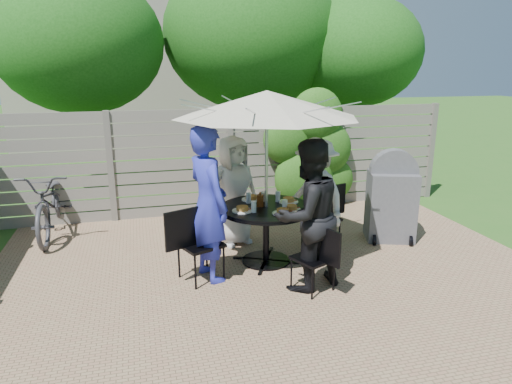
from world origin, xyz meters
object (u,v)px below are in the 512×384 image
object	(u,v)px
person_left	(208,204)
chair_left	(200,259)
patio_table	(266,224)
glass_left	(254,207)
person_right	(316,195)
plate_back	(251,198)
person_back	(234,191)
bicycle	(52,202)
umbrella	(267,104)
glass_front	(285,205)
plate_right	(289,200)
person_front	(308,216)
chair_back	(230,224)
plate_front	(283,212)
plate_extra	(292,208)
plate_left	(242,209)
syrup_jug	(260,200)
glass_back	(249,198)
glass_right	(278,196)
chair_right	(322,230)
bbq_grill	(391,200)
coffee_cup	(263,197)

from	to	relation	value
person_left	chair_left	bearing A→B (deg)	90.52
patio_table	glass_left	distance (m)	0.41
person_right	plate_back	bearing A→B (deg)	-113.45
person_back	glass_left	bearing A→B (deg)	-105.52
person_left	bicycle	distance (m)	3.02
person_back	glass_left	size ratio (longest dim) A/B	11.41
umbrella	bicycle	distance (m)	3.77
umbrella	glass_front	xyz separation A→B (m)	(0.18, -0.21, -1.23)
person_back	chair_left	distance (m)	1.37
plate_right	person_front	bearing A→B (deg)	-94.91
chair_back	glass_left	xyz separation A→B (m)	(0.09, -1.10, 0.59)
person_left	person_right	bearing A→B (deg)	-90.00
plate_front	plate_extra	world-z (taller)	same
plate_left	syrup_jug	size ratio (longest dim) A/B	1.62
patio_table	bicycle	size ratio (longest dim) A/B	0.76
plate_back	glass_back	bearing A→B (deg)	-117.72
glass_back	glass_right	size ratio (longest dim) A/B	1.00
umbrella	person_back	size ratio (longest dim) A/B	1.84
umbrella	chair_right	world-z (taller)	umbrella
glass_left	umbrella	bearing A→B (deg)	40.54
plate_left	glass_back	size ratio (longest dim) A/B	1.86
glass_back	glass_left	size ratio (longest dim) A/B	1.00
person_front	person_right	size ratio (longest dim) A/B	1.11
glass_left	glass_right	distance (m)	0.56
chair_back	person_back	distance (m)	0.56
chair_left	person_front	xyz separation A→B (m)	(1.18, -0.48, 0.60)
person_left	glass_front	world-z (taller)	person_left
chair_right	plate_extra	bearing A→B (deg)	21.11
person_back	plate_left	xyz separation A→B (m)	(-0.08, -0.90, 0.01)
bicycle	syrup_jug	bearing A→B (deg)	-31.36
chair_back	glass_right	distance (m)	1.08
bbq_grill	plate_right	bearing A→B (deg)	-153.60
chair_right	person_right	world-z (taller)	person_right
person_back	bicycle	distance (m)	2.84
plate_left	bicycle	distance (m)	3.23
patio_table	person_right	xyz separation A→B (m)	(0.79, 0.26, 0.26)
person_back	glass_back	xyz separation A→B (m)	(0.08, -0.57, 0.05)
chair_right	bbq_grill	world-z (taller)	bbq_grill
plate_front	coffee_cup	world-z (taller)	coffee_cup
patio_table	plate_front	size ratio (longest dim) A/B	5.79
chair_back	chair_left	world-z (taller)	chair_left
plate_right	person_back	bearing A→B (deg)	131.99
patio_table	umbrella	xyz separation A→B (m)	(-0.00, 0.00, 1.54)
person_front	plate_right	world-z (taller)	person_front
chair_left	chair_right	xyz separation A→B (m)	(1.83, 0.62, -0.01)
chair_right	glass_right	xyz separation A→B (m)	(-0.70, -0.12, 0.58)
plate_front	glass_left	bearing A→B (deg)	154.04
person_back	plate_right	size ratio (longest dim) A/B	6.14
person_front	glass_left	xyz separation A→B (m)	(-0.48, 0.60, -0.03)
chair_back	syrup_jug	world-z (taller)	syrup_jug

